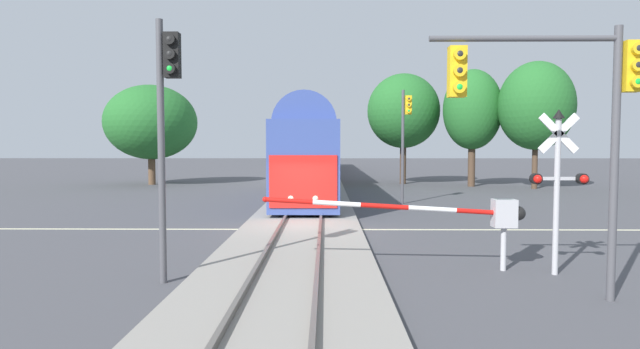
# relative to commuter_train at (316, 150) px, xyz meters

# --- Properties ---
(ground_plane) EXTENTS (220.00, 220.00, 0.00)m
(ground_plane) POSITION_rel_commuter_train_xyz_m (-0.00, -29.98, -2.73)
(ground_plane) COLOR #47474C
(road_centre_stripe) EXTENTS (44.00, 0.20, 0.01)m
(road_centre_stripe) POSITION_rel_commuter_train_xyz_m (-0.00, -29.98, -2.72)
(road_centre_stripe) COLOR beige
(road_centre_stripe) RESTS_ON ground
(railway_track) EXTENTS (4.40, 80.00, 0.32)m
(railway_track) POSITION_rel_commuter_train_xyz_m (-0.00, -29.98, -2.63)
(railway_track) COLOR gray
(railway_track) RESTS_ON ground
(commuter_train) EXTENTS (3.04, 60.48, 5.16)m
(commuter_train) POSITION_rel_commuter_train_xyz_m (0.00, 0.00, 0.00)
(commuter_train) COLOR #384C93
(commuter_train) RESTS_ON railway_track
(crossing_gate_near) EXTENTS (6.59, 0.40, 1.86)m
(crossing_gate_near) POSITION_rel_commuter_train_xyz_m (4.56, -36.25, -1.29)
(crossing_gate_near) COLOR #B7B7BC
(crossing_gate_near) RESTS_ON ground
(crossing_signal_mast) EXTENTS (1.36, 0.44, 4.01)m
(crossing_signal_mast) POSITION_rel_commuter_train_xyz_m (6.50, -36.68, -0.28)
(crossing_signal_mast) COLOR #B2B2B7
(crossing_signal_mast) RESTS_ON ground
(traffic_signal_far_side) EXTENTS (0.53, 0.38, 6.11)m
(traffic_signal_far_side) POSITION_rel_commuter_train_xyz_m (5.17, -21.42, 1.35)
(traffic_signal_far_side) COLOR #4C4C51
(traffic_signal_far_side) RESTS_ON ground
(traffic_signal_median) EXTENTS (0.53, 0.38, 5.95)m
(traffic_signal_median) POSITION_rel_commuter_train_xyz_m (-2.67, -37.52, 1.25)
(traffic_signal_median) COLOR #4C4C51
(traffic_signal_median) RESTS_ON ground
(traffic_signal_near_right) EXTENTS (4.17, 0.38, 5.50)m
(traffic_signal_near_right) POSITION_rel_commuter_train_xyz_m (5.64, -38.78, 1.40)
(traffic_signal_near_right) COLOR #4C4C51
(traffic_signal_near_right) RESTS_ON ground
(oak_far_right) EXTENTS (4.44, 4.44, 8.97)m
(oak_far_right) POSITION_rel_commuter_train_xyz_m (12.15, -9.41, 3.15)
(oak_far_right) COLOR #4C3828
(oak_far_right) RESTS_ON ground
(elm_centre_background) EXTENTS (5.89, 5.89, 9.02)m
(elm_centre_background) POSITION_rel_commuter_train_xyz_m (7.28, -6.72, 3.24)
(elm_centre_background) COLOR #4C3828
(elm_centre_background) RESTS_ON ground
(maple_right_background) EXTENTS (5.36, 5.36, 9.22)m
(maple_right_background) POSITION_rel_commuter_train_xyz_m (16.12, -11.57, 3.29)
(maple_right_background) COLOR #4C3828
(maple_right_background) RESTS_ON ground
(pine_left_background) EXTENTS (7.32, 7.32, 8.01)m
(pine_left_background) POSITION_rel_commuter_train_xyz_m (-13.16, -7.77, 2.29)
(pine_left_background) COLOR brown
(pine_left_background) RESTS_ON ground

